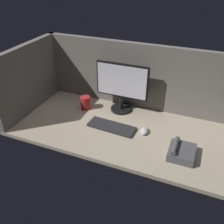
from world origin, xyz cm
name	(u,v)px	position (x,y,z in cm)	size (l,w,h in cm)	color
ground_plane	(129,131)	(0.00, 0.00, -1.50)	(180.00, 80.00, 3.00)	tan
cubicle_wall_back	(144,77)	(0.00, 37.50, 27.86)	(180.00, 5.00, 55.72)	slate
cubicle_wall_side	(29,78)	(-87.50, 0.00, 27.86)	(5.00, 80.00, 55.72)	slate
monitor	(122,85)	(-15.37, 25.13, 23.31)	(44.21, 18.00, 41.77)	black
keyboard	(112,127)	(-12.94, -3.43, 1.00)	(37.00, 13.00, 2.00)	#262628
mouse	(144,131)	(12.35, -0.39, 1.70)	(5.60, 9.60, 3.40)	silver
mug_red_plastic	(86,103)	(-44.99, 15.39, 5.62)	(8.49, 8.49, 11.24)	red
desk_phone	(181,152)	(41.78, -15.39, 3.19)	(17.00, 19.00, 8.80)	#4C4C51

